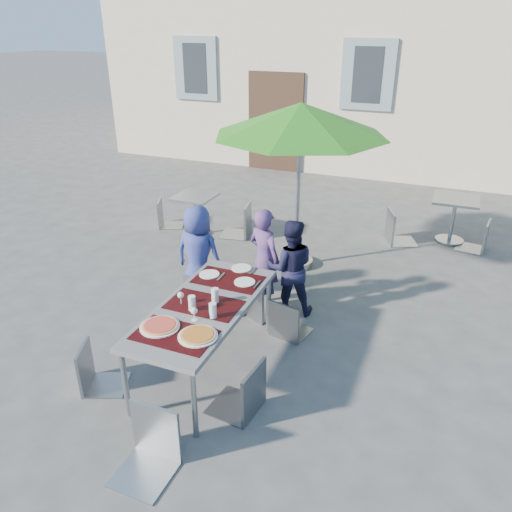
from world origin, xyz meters
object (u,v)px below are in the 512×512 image
at_px(pizza_near_right, 198,335).
at_px(child_1, 264,259).
at_px(chair_5, 145,409).
at_px(bg_chair_l_1, 399,208).
at_px(cafe_table_1, 454,213).
at_px(bg_chair_r_1, 483,218).
at_px(bg_chair_l_0, 164,198).
at_px(chair_1, 256,267).
at_px(patio_umbrella, 301,121).
at_px(chair_2, 289,298).
at_px(cafe_table_0, 195,209).
at_px(child_0, 198,254).
at_px(child_2, 290,268).
at_px(chair_3, 91,343).
at_px(pizza_near_left, 160,326).
at_px(chair_0, 203,271).
at_px(dining_table, 204,310).
at_px(bg_chair_r_0, 241,200).
at_px(chair_4, 244,361).

relative_size(pizza_near_right, child_1, 0.28).
bearing_deg(child_1, chair_5, 114.61).
xyz_separation_m(child_1, bg_chair_l_1, (1.24, 2.60, -0.05)).
bearing_deg(cafe_table_1, bg_chair_r_1, -25.51).
distance_m(pizza_near_right, bg_chair_l_0, 4.57).
distance_m(chair_1, patio_umbrella, 2.04).
height_order(chair_2, bg_chair_l_0, bg_chair_l_0).
distance_m(child_1, bg_chair_l_0, 3.12).
height_order(cafe_table_0, bg_chair_l_0, bg_chair_l_0).
height_order(child_0, child_2, child_0).
xyz_separation_m(child_2, chair_3, (-1.28, -2.01, -0.09)).
xyz_separation_m(pizza_near_left, patio_umbrella, (0.28, 3.11, 1.29)).
height_order(chair_0, bg_chair_l_1, bg_chair_l_1).
height_order(child_2, cafe_table_1, child_2).
bearing_deg(pizza_near_right, cafe_table_0, 118.96).
bearing_deg(bg_chair_r_1, bg_chair_l_0, -169.37).
distance_m(child_0, chair_0, 0.37).
bearing_deg(bg_chair_l_1, pizza_near_right, -104.00).
height_order(child_2, chair_0, child_2).
height_order(chair_0, chair_1, chair_1).
relative_size(dining_table, child_2, 1.55).
distance_m(dining_table, bg_chair_r_0, 3.48).
bearing_deg(dining_table, bg_chair_r_1, 58.56).
bearing_deg(child_2, chair_4, 74.86).
xyz_separation_m(child_1, chair_3, (-0.94, -2.04, -0.13)).
relative_size(child_0, cafe_table_0, 1.85).
bearing_deg(child_2, child_1, -26.39).
relative_size(pizza_near_left, bg_chair_l_0, 0.41).
bearing_deg(cafe_table_1, cafe_table_0, -162.24).
height_order(chair_2, patio_umbrella, patio_umbrella).
bearing_deg(child_1, bg_chair_l_0, -12.83).
distance_m(chair_5, bg_chair_r_1, 5.93).
distance_m(chair_5, cafe_table_1, 5.96).
relative_size(chair_1, patio_umbrella, 0.46).
distance_m(pizza_near_left, child_1, 1.92).
xyz_separation_m(chair_1, cafe_table_0, (-1.86, 1.95, -0.20)).
height_order(child_0, bg_chair_r_0, child_0).
height_order(dining_table, chair_4, chair_4).
bearing_deg(bg_chair_l_1, chair_2, -103.31).
distance_m(pizza_near_left, chair_4, 0.81).
height_order(dining_table, patio_umbrella, patio_umbrella).
bearing_deg(patio_umbrella, chair_3, -106.36).
bearing_deg(chair_0, bg_chair_r_1, 46.53).
height_order(chair_2, bg_chair_l_1, bg_chair_l_1).
bearing_deg(chair_5, chair_0, 106.63).
height_order(child_2, bg_chair_l_1, child_2).
bearing_deg(bg_chair_r_0, cafe_table_0, -163.00).
xyz_separation_m(child_0, bg_chair_r_0, (-0.34, 2.08, -0.01)).
bearing_deg(pizza_near_right, patio_umbrella, 91.92).
bearing_deg(bg_chair_r_0, chair_0, -76.78).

